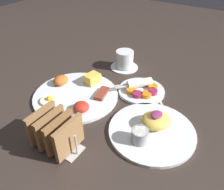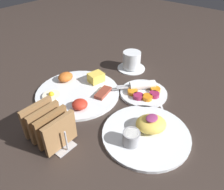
# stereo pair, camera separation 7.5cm
# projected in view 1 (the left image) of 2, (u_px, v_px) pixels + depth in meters

# --- Properties ---
(ground_plane) EXTENTS (3.00, 3.00, 0.00)m
(ground_plane) POSITION_uv_depth(u_px,v_px,m) (112.00, 120.00, 0.69)
(ground_plane) COLOR #332823
(plate_breakfast) EXTENTS (0.30, 0.30, 0.05)m
(plate_breakfast) POSITION_uv_depth(u_px,v_px,m) (76.00, 93.00, 0.79)
(plate_breakfast) COLOR white
(plate_breakfast) RESTS_ON ground_plane
(plate_condiments) EXTENTS (0.17, 0.17, 0.04)m
(plate_condiments) POSITION_uv_depth(u_px,v_px,m) (141.00, 89.00, 0.81)
(plate_condiments) COLOR white
(plate_condiments) RESTS_ON ground_plane
(plate_foreground) EXTENTS (0.26, 0.26, 0.06)m
(plate_foreground) POSITION_uv_depth(u_px,v_px,m) (152.00, 128.00, 0.64)
(plate_foreground) COLOR white
(plate_foreground) RESTS_ON ground_plane
(toast_rack) EXTENTS (0.10, 0.15, 0.10)m
(toast_rack) POSITION_uv_depth(u_px,v_px,m) (56.00, 132.00, 0.59)
(toast_rack) COLOR #B7B7BC
(toast_rack) RESTS_ON ground_plane
(coffee_cup) EXTENTS (0.12, 0.12, 0.08)m
(coffee_cup) POSITION_uv_depth(u_px,v_px,m) (125.00, 60.00, 0.94)
(coffee_cup) COLOR white
(coffee_cup) RESTS_ON ground_plane
(teaspoon) EXTENTS (0.10, 0.09, 0.01)m
(teaspoon) POSITION_uv_depth(u_px,v_px,m) (162.00, 103.00, 0.76)
(teaspoon) COLOR silver
(teaspoon) RESTS_ON ground_plane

